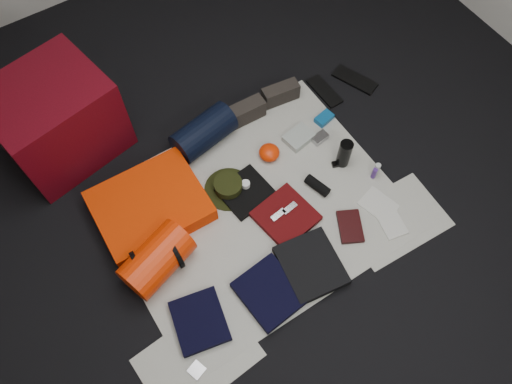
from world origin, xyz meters
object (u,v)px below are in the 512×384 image
sleeping_pad (150,206)px  paperback_book (350,227)px  red_cabinet (56,120)px  stuff_sack (157,259)px  navy_duffel (204,132)px  water_bottle (344,154)px  compact_camera (320,138)px

sleeping_pad → paperback_book: sleeping_pad is taller
paperback_book → red_cabinet: bearing=156.4°
stuff_sack → navy_duffel: size_ratio=0.99×
navy_duffel → water_bottle: 0.87m
compact_camera → sleeping_pad: bearing=166.8°
compact_camera → stuff_sack: bearing=-177.1°
navy_duffel → paperback_book: bearing=-77.4°
stuff_sack → paperback_book: 1.11m
navy_duffel → stuff_sack: bearing=-147.1°
stuff_sack → water_bottle: stuff_sack is taller
compact_camera → navy_duffel: bearing=142.0°
compact_camera → paperback_book: (-0.21, -0.59, -0.01)m
navy_duffel → paperback_book: size_ratio=1.95×
paperback_book → water_bottle: bearing=86.1°
stuff_sack → paperback_book: stuff_sack is taller
red_cabinet → stuff_sack: bearing=-95.2°
red_cabinet → sleeping_pad: size_ratio=1.05×
water_bottle → paperback_book: size_ratio=1.01×
water_bottle → compact_camera: (-0.02, 0.21, -0.08)m
water_bottle → paperback_book: water_bottle is taller
navy_duffel → water_bottle: navy_duffel is taller
paperback_book → sleeping_pad: bearing=169.2°
stuff_sack → compact_camera: (1.24, 0.20, -0.09)m
navy_duffel → water_bottle: bearing=-53.0°
navy_duffel → sleeping_pad: bearing=-164.2°
stuff_sack → water_bottle: 1.26m
sleeping_pad → paperback_book: 1.16m
water_bottle → red_cabinet: bearing=142.8°
compact_camera → paperback_book: bearing=-116.3°
stuff_sack → water_bottle: bearing=-0.3°
sleeping_pad → navy_duffel: 0.56m
compact_camera → water_bottle: bearing=-91.6°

